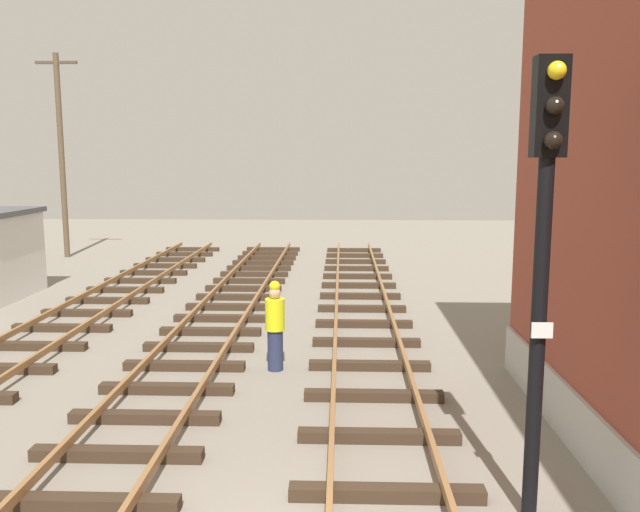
# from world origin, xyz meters

# --- Properties ---
(signal_mast) EXTENTS (0.36, 0.40, 5.42)m
(signal_mast) POSITION_xyz_m (2.43, 1.34, 3.40)
(signal_mast) COLOR black
(signal_mast) RESTS_ON ground
(utility_pole_far) EXTENTS (1.80, 0.24, 8.79)m
(utility_pole_far) POSITION_xyz_m (-12.05, 21.91, 4.59)
(utility_pole_far) COLOR brown
(utility_pole_far) RESTS_ON ground
(track_worker_foreground) EXTENTS (0.40, 0.40, 1.87)m
(track_worker_foreground) POSITION_xyz_m (-1.20, 6.76, 0.93)
(track_worker_foreground) COLOR #262D4C
(track_worker_foreground) RESTS_ON ground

